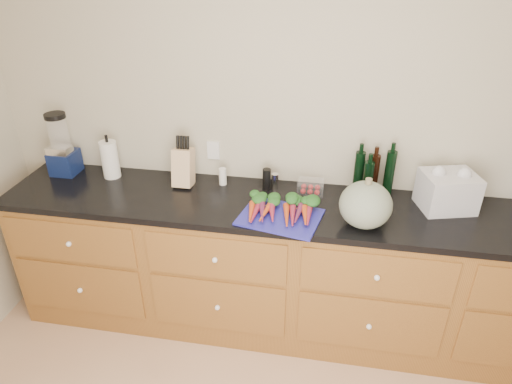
% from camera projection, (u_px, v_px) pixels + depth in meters
% --- Properties ---
extents(wall_back, '(4.10, 0.05, 2.60)m').
position_uv_depth(wall_back, '(308.00, 128.00, 2.80)').
color(wall_back, '#B8B099').
rests_on(wall_back, ground).
extents(cabinets, '(3.60, 0.64, 0.90)m').
position_uv_depth(cabinets, '(297.00, 271.00, 2.92)').
color(cabinets, brown).
rests_on(cabinets, ground).
extents(countertop, '(3.64, 0.62, 0.04)m').
position_uv_depth(countertop, '(301.00, 208.00, 2.70)').
color(countertop, black).
rests_on(countertop, cabinets).
extents(cutting_board, '(0.50, 0.41, 0.01)m').
position_uv_depth(cutting_board, '(280.00, 217.00, 2.57)').
color(cutting_board, '#232294').
rests_on(cutting_board, countertop).
extents(carrots, '(0.40, 0.30, 0.06)m').
position_uv_depth(carrots, '(281.00, 208.00, 2.59)').
color(carrots, '#CC4518').
rests_on(carrots, cutting_board).
extents(squash, '(0.28, 0.28, 0.26)m').
position_uv_depth(squash, '(366.00, 205.00, 2.44)').
color(squash, '#606E5C').
rests_on(squash, countertop).
extents(blender_appliance, '(0.16, 0.16, 0.42)m').
position_uv_depth(blender_appliance, '(62.00, 148.00, 2.98)').
color(blender_appliance, '#0E1A44').
rests_on(blender_appliance, countertop).
extents(paper_towel, '(0.11, 0.11, 0.25)m').
position_uv_depth(paper_towel, '(110.00, 159.00, 2.96)').
color(paper_towel, white).
rests_on(paper_towel, countertop).
extents(knife_block, '(0.12, 0.12, 0.24)m').
position_uv_depth(knife_block, '(183.00, 167.00, 2.87)').
color(knife_block, tan).
rests_on(knife_block, countertop).
extents(grinder_salt, '(0.05, 0.05, 0.11)m').
position_uv_depth(grinder_salt, '(223.00, 176.00, 2.90)').
color(grinder_salt, silver).
rests_on(grinder_salt, countertop).
extents(grinder_pepper, '(0.05, 0.05, 0.13)m').
position_uv_depth(grinder_pepper, '(267.00, 179.00, 2.85)').
color(grinder_pepper, black).
rests_on(grinder_pepper, countertop).
extents(canister_chrome, '(0.04, 0.04, 0.10)m').
position_uv_depth(canister_chrome, '(275.00, 181.00, 2.85)').
color(canister_chrome, silver).
rests_on(canister_chrome, countertop).
extents(tomato_box, '(0.16, 0.13, 0.07)m').
position_uv_depth(tomato_box, '(311.00, 187.00, 2.81)').
color(tomato_box, white).
rests_on(tomato_box, countertop).
extents(bottles, '(0.24, 0.12, 0.29)m').
position_uv_depth(bottles, '(373.00, 175.00, 2.75)').
color(bottles, black).
rests_on(bottles, countertop).
extents(grocery_bag, '(0.35, 0.30, 0.22)m').
position_uv_depth(grocery_bag, '(447.00, 191.00, 2.62)').
color(grocery_bag, silver).
rests_on(grocery_bag, countertop).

